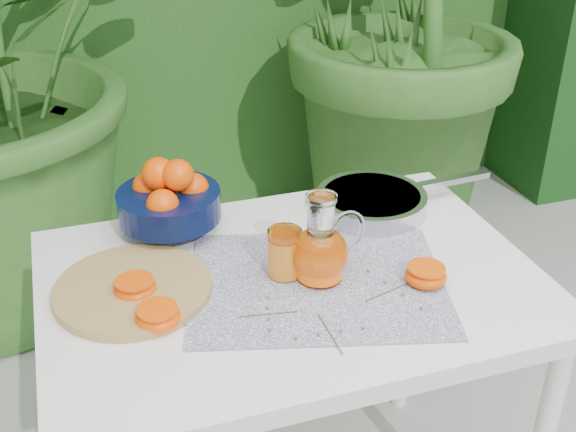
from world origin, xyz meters
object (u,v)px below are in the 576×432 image
object	(u,v)px
fruit_bowl	(169,198)
juice_pitcher	(321,250)
cutting_board	(133,289)
white_table	(291,309)
saute_pan	(373,201)

from	to	relation	value
fruit_bowl	juice_pitcher	world-z (taller)	juice_pitcher
cutting_board	fruit_bowl	size ratio (longest dim) A/B	1.04
white_table	fruit_bowl	bearing A→B (deg)	127.23
white_table	saute_pan	xyz separation A→B (m)	(0.27, 0.20, 0.11)
white_table	juice_pitcher	size ratio (longest dim) A/B	5.33
fruit_bowl	juice_pitcher	size ratio (longest dim) A/B	1.59
juice_pitcher	saute_pan	world-z (taller)	juice_pitcher
fruit_bowl	saute_pan	bearing A→B (deg)	-7.21
fruit_bowl	white_table	bearing A→B (deg)	-52.77
fruit_bowl	juice_pitcher	bearing A→B (deg)	-48.96
cutting_board	saute_pan	bearing A→B (deg)	15.37
cutting_board	juice_pitcher	size ratio (longest dim) A/B	1.65
cutting_board	saute_pan	xyz separation A→B (m)	(0.58, 0.16, 0.02)
white_table	cutting_board	distance (m)	0.33
cutting_board	juice_pitcher	distance (m)	0.38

